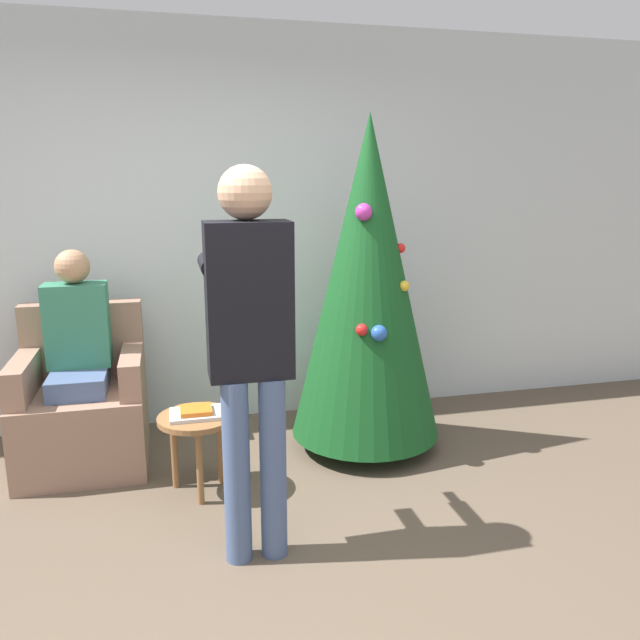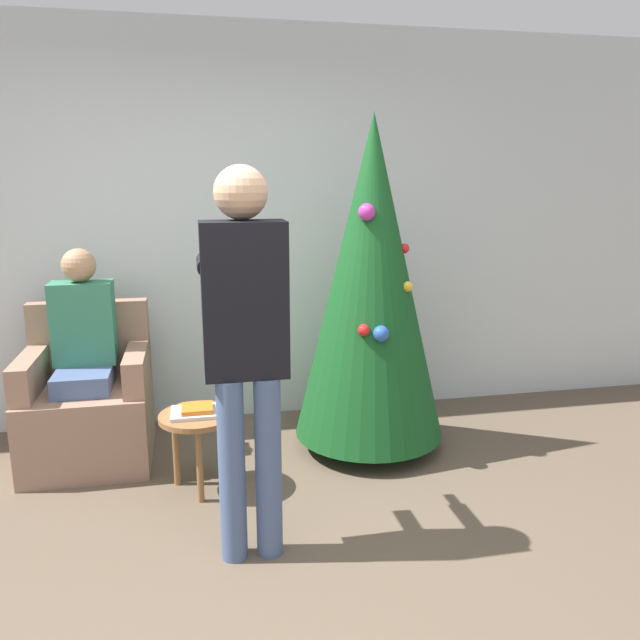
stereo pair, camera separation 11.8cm
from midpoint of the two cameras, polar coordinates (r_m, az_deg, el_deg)
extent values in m
plane|color=brown|center=(2.73, -6.74, -25.87)|extent=(14.00, 14.00, 0.00)
cube|color=silver|center=(4.37, -9.86, 8.12)|extent=(8.00, 0.06, 2.70)
cylinder|color=brown|center=(4.13, 5.26, -10.73)|extent=(0.10, 0.10, 0.10)
cone|color=#144C1E|center=(3.83, 5.58, 3.63)|extent=(0.94, 0.94, 1.98)
sphere|color=red|center=(3.80, 8.62, 6.48)|extent=(0.06, 0.06, 0.06)
sphere|color=#B23399|center=(3.64, 5.24, 9.80)|extent=(0.10, 0.10, 0.10)
sphere|color=#2856B2|center=(3.59, 6.55, -1.25)|extent=(0.09, 0.09, 0.09)
sphere|color=gold|center=(3.72, 8.92, 3.04)|extent=(0.06, 0.06, 0.06)
sphere|color=gold|center=(4.22, 8.98, -3.06)|extent=(0.08, 0.08, 0.08)
sphere|color=red|center=(3.59, 4.97, -0.93)|extent=(0.07, 0.07, 0.07)
cube|color=#93705B|center=(4.08, -19.53, -8.90)|extent=(0.72, 0.72, 0.47)
cube|color=#93705B|center=(4.22, -19.51, -1.46)|extent=(0.72, 0.14, 0.47)
cube|color=#93705B|center=(4.03, -24.16, -4.40)|extent=(0.12, 0.65, 0.22)
cube|color=#93705B|center=(3.94, -15.56, -4.10)|extent=(0.12, 0.65, 0.22)
cylinder|color=#475B84|center=(3.91, -21.38, -10.01)|extent=(0.11, 0.11, 0.47)
cylinder|color=#475B84|center=(3.88, -18.43, -9.95)|extent=(0.11, 0.11, 0.47)
cube|color=#475B84|center=(3.94, -19.95, -5.14)|extent=(0.32, 0.40, 0.12)
cube|color=#337A5B|center=(4.00, -20.00, -0.25)|extent=(0.36, 0.20, 0.50)
sphere|color=tan|center=(3.94, -20.40, 4.71)|extent=(0.20, 0.20, 0.20)
cylinder|color=#475B84|center=(2.87, -6.85, -13.58)|extent=(0.12, 0.12, 0.85)
cylinder|color=#475B84|center=(2.89, -3.54, -13.36)|extent=(0.12, 0.12, 0.85)
cube|color=black|center=(2.69, -5.67, 1.83)|extent=(0.36, 0.20, 0.67)
sphere|color=tan|center=(2.68, -5.98, 11.53)|extent=(0.23, 0.23, 0.23)
cylinder|color=black|center=(2.84, -9.25, 5.09)|extent=(0.08, 0.30, 0.08)
cylinder|color=black|center=(2.87, -3.07, 5.32)|extent=(0.08, 0.30, 0.08)
cube|color=white|center=(3.06, -3.61, 5.79)|extent=(0.04, 0.14, 0.04)
cylinder|color=olive|center=(3.50, -10.19, -8.67)|extent=(0.42, 0.42, 0.03)
cylinder|color=olive|center=(3.45, -9.96, -13.00)|extent=(0.04, 0.04, 0.41)
cylinder|color=olive|center=(3.65, -8.05, -11.39)|extent=(0.04, 0.04, 0.41)
cylinder|color=olive|center=(3.65, -12.12, -11.59)|extent=(0.04, 0.04, 0.41)
cube|color=silver|center=(3.49, -10.20, -8.29)|extent=(0.28, 0.21, 0.02)
cube|color=orange|center=(3.48, -10.22, -7.96)|extent=(0.17, 0.16, 0.02)
camera|label=1|loc=(0.06, -88.96, 0.24)|focal=35.00mm
camera|label=2|loc=(0.06, 91.04, -0.24)|focal=35.00mm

